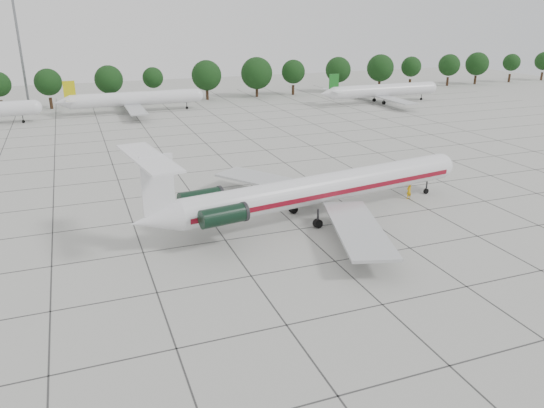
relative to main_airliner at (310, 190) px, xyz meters
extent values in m
plane|color=#AEAEA7|center=(-2.11, -2.19, -3.31)|extent=(260.00, 260.00, 0.00)
cube|color=#383838|center=(-2.11, 12.81, -3.30)|extent=(170.00, 170.00, 0.02)
cylinder|color=silver|center=(2.19, 0.34, -0.03)|extent=(33.78, 8.19, 3.09)
sphere|color=silver|center=(18.85, 2.91, -0.03)|extent=(3.09, 3.09, 3.09)
cone|color=silver|center=(-16.77, -2.59, -0.03)|extent=(5.10, 3.77, 3.09)
cube|color=maroon|center=(1.96, 1.88, -0.26)|extent=(32.39, 5.05, 0.51)
cube|color=maroon|center=(2.43, -1.21, -0.26)|extent=(32.39, 5.05, 0.51)
cube|color=#B7BABC|center=(-1.40, 8.31, -1.29)|extent=(11.39, 14.07, 0.28)
cube|color=#B7BABC|center=(1.17, -8.34, -1.29)|extent=(8.06, 14.69, 0.28)
cube|color=black|center=(-11.54, 0.35, 0.25)|extent=(2.22, 1.52, 0.23)
cylinder|color=black|center=(-11.64, 1.00, 0.25)|extent=(4.71, 2.44, 1.78)
cube|color=black|center=(-10.90, -3.81, 0.25)|extent=(2.22, 1.52, 0.23)
cylinder|color=black|center=(-10.80, -4.46, 0.25)|extent=(4.71, 2.44, 1.78)
cube|color=silver|center=(-16.31, -2.52, 3.25)|extent=(3.00, 0.72, 5.62)
cube|color=silver|center=(-16.96, -2.62, 5.87)|extent=(4.49, 11.53, 0.21)
cylinder|color=black|center=(17.00, 2.62, -2.42)|extent=(0.21, 0.21, 1.78)
cylinder|color=black|center=(17.00, 2.62, -2.98)|extent=(0.69, 0.36, 0.66)
cylinder|color=black|center=(-0.95, 2.32, -2.09)|extent=(0.26, 0.26, 1.69)
cylinder|color=black|center=(-0.95, 2.32, -2.84)|extent=(1.01, 0.70, 0.94)
cylinder|color=black|center=(-0.21, -2.50, -2.09)|extent=(0.26, 0.26, 1.69)
cylinder|color=black|center=(-0.21, -2.50, -2.84)|extent=(1.01, 0.70, 0.94)
imported|color=#DBA30C|center=(13.86, 1.79, -2.30)|extent=(0.83, 0.64, 2.01)
cylinder|color=silver|center=(-9.28, 71.51, -0.31)|extent=(27.20, 3.00, 3.00)
cube|color=#B7BABC|center=(-10.28, 71.51, -1.51)|extent=(3.50, 27.20, 0.25)
cube|color=#BFB60B|center=(-22.72, 71.51, 2.29)|extent=(2.40, 0.25, 3.60)
cylinder|color=black|center=(-10.28, 73.71, -2.91)|extent=(0.80, 0.45, 0.80)
cylinder|color=black|center=(-10.28, 69.31, -2.91)|extent=(0.80, 0.45, 0.80)
cylinder|color=silver|center=(48.32, 63.17, -0.31)|extent=(27.20, 3.00, 3.00)
cube|color=#B7BABC|center=(47.32, 63.17, -1.51)|extent=(3.50, 27.20, 0.25)
cube|color=#16631B|center=(34.88, 63.17, 2.29)|extent=(2.40, 0.25, 3.60)
cylinder|color=black|center=(47.32, 65.37, -2.91)|extent=(0.80, 0.45, 0.80)
cylinder|color=black|center=(47.32, 60.97, -2.91)|extent=(0.80, 0.45, 0.80)
cylinder|color=#332114|center=(-37.18, 82.81, -2.06)|extent=(0.70, 0.70, 2.50)
cylinder|color=#332114|center=(-26.99, 82.81, -2.06)|extent=(0.70, 0.70, 2.50)
sphere|color=black|center=(-26.99, 82.81, 2.69)|extent=(5.99, 5.99, 5.99)
cylinder|color=#332114|center=(-13.80, 82.81, -2.06)|extent=(0.70, 0.70, 2.50)
sphere|color=black|center=(-13.80, 82.81, 2.69)|extent=(6.50, 6.50, 6.50)
cylinder|color=#332114|center=(-3.61, 82.81, -2.06)|extent=(0.70, 0.70, 2.50)
sphere|color=black|center=(-3.61, 82.81, 2.69)|extent=(4.93, 4.93, 4.93)
cylinder|color=#332114|center=(9.58, 82.81, -2.06)|extent=(0.70, 0.70, 2.50)
sphere|color=black|center=(9.58, 82.81, 2.69)|extent=(7.40, 7.40, 7.40)
cylinder|color=#332114|center=(22.77, 82.81, -2.06)|extent=(0.70, 0.70, 2.50)
sphere|color=black|center=(22.77, 82.81, 2.69)|extent=(8.08, 8.08, 8.08)
cylinder|color=#332114|center=(32.96, 82.81, -2.06)|extent=(0.70, 0.70, 2.50)
sphere|color=black|center=(32.96, 82.81, 2.69)|extent=(6.17, 6.17, 6.17)
cylinder|color=#332114|center=(46.15, 82.81, -2.06)|extent=(0.70, 0.70, 2.50)
sphere|color=black|center=(46.15, 82.81, 2.69)|extent=(6.82, 6.82, 6.82)
cylinder|color=#332114|center=(59.34, 82.81, -2.06)|extent=(0.70, 0.70, 2.50)
sphere|color=black|center=(59.34, 82.81, 2.69)|extent=(7.44, 7.44, 7.44)
cylinder|color=#332114|center=(69.53, 82.81, -2.06)|extent=(0.70, 0.70, 2.50)
sphere|color=black|center=(69.53, 82.81, 2.69)|extent=(5.66, 5.66, 5.66)
cylinder|color=#332114|center=(82.72, 82.81, -2.06)|extent=(0.70, 0.70, 2.50)
sphere|color=black|center=(82.72, 82.81, 2.69)|extent=(6.25, 6.25, 6.25)
cylinder|color=#332114|center=(92.91, 82.81, -2.06)|extent=(0.70, 0.70, 2.50)
sphere|color=black|center=(92.91, 82.81, 2.69)|extent=(6.79, 6.79, 6.79)
cylinder|color=#332114|center=(106.10, 82.81, -2.06)|extent=(0.70, 0.70, 2.50)
sphere|color=black|center=(106.10, 82.81, 2.69)|extent=(5.16, 5.16, 5.16)
cylinder|color=#332114|center=(119.29, 82.81, -2.06)|extent=(0.70, 0.70, 2.50)
sphere|color=black|center=(119.29, 82.81, 2.69)|extent=(5.68, 5.68, 5.68)
cylinder|color=slate|center=(-32.11, 89.81, 9.19)|extent=(0.56, 0.56, 25.00)
camera|label=1|loc=(-22.72, -48.53, 18.13)|focal=35.00mm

